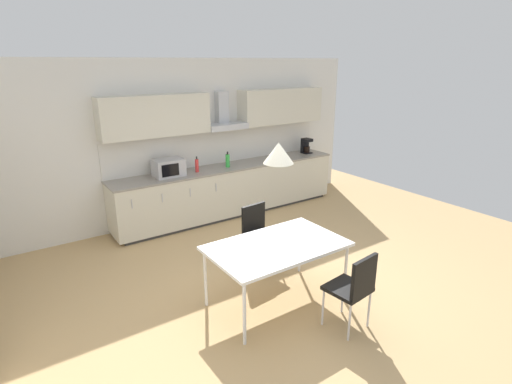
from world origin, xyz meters
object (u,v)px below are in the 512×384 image
at_px(coffee_maker, 306,146).
at_px(bottle_red, 197,165).
at_px(dining_table, 277,248).
at_px(chair_near_right, 355,285).
at_px(chair_far_right, 258,230).
at_px(microwave, 169,168).
at_px(bottle_green, 228,160).
at_px(pendant_lamp, 279,153).

distance_m(coffee_maker, bottle_red, 2.49).
distance_m(dining_table, chair_near_right, 0.93).
bearing_deg(chair_near_right, chair_far_right, 90.58).
distance_m(microwave, chair_near_right, 3.70).
height_order(bottle_red, chair_near_right, bottle_red).
bearing_deg(bottle_green, pendant_lamp, -109.96).
height_order(dining_table, chair_near_right, chair_near_right).
bearing_deg(dining_table, microwave, 91.95).
bearing_deg(chair_near_right, bottle_green, 79.83).
relative_size(coffee_maker, bottle_green, 1.09).
height_order(microwave, bottle_red, microwave).
bearing_deg(bottle_green, dining_table, -109.96).
height_order(microwave, pendant_lamp, pendant_lamp).
bearing_deg(coffee_maker, dining_table, -135.80).
relative_size(microwave, bottle_red, 1.80).
distance_m(coffee_maker, pendant_lamp, 4.10).
relative_size(microwave, bottle_green, 1.74).
distance_m(chair_far_right, pendant_lamp, 1.55).
relative_size(chair_near_right, chair_far_right, 1.00).
relative_size(dining_table, chair_near_right, 1.75).
distance_m(bottle_red, chair_near_right, 3.63).
height_order(bottle_red, bottle_green, bottle_green).
bearing_deg(chair_near_right, dining_table, 112.58).
distance_m(microwave, pendant_lamp, 2.89).
relative_size(bottle_red, chair_near_right, 0.31).
distance_m(coffee_maker, chair_far_right, 3.27).
distance_m(chair_near_right, chair_far_right, 1.69).
bearing_deg(dining_table, bottle_red, 81.74).
bearing_deg(microwave, bottle_green, -2.45).
xyz_separation_m(coffee_maker, pendant_lamp, (-2.89, -2.81, 0.74)).
bearing_deg(chair_near_right, pendant_lamp, 112.58).
bearing_deg(chair_near_right, coffee_maker, 55.23).
height_order(microwave, chair_far_right, microwave).
height_order(chair_far_right, pendant_lamp, pendant_lamp).
bearing_deg(pendant_lamp, chair_far_right, 68.41).
bearing_deg(chair_far_right, coffee_maker, 37.56).
relative_size(microwave, chair_far_right, 0.55).
height_order(dining_table, chair_far_right, chair_far_right).
height_order(dining_table, pendant_lamp, pendant_lamp).
relative_size(chair_far_right, pendant_lamp, 2.72).
xyz_separation_m(bottle_red, chair_near_right, (-0.05, -3.60, -0.49)).
height_order(bottle_green, dining_table, bottle_green).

